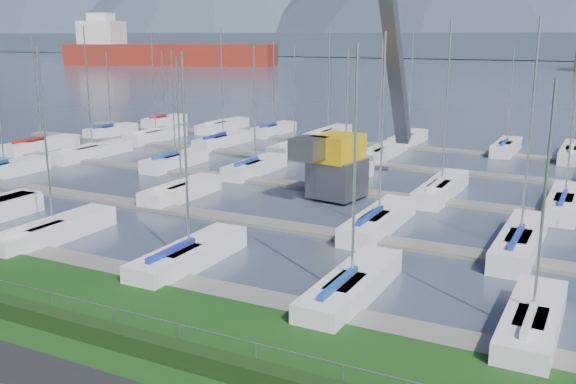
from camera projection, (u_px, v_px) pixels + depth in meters
The scene contains 7 objects.
path at pixel (72, 383), 20.34m from camera, with size 160.00×2.00×0.04m, color black.
hedge at pixel (127, 340), 22.51m from camera, with size 80.00×0.70×0.70m, color black.
fence at pixel (133, 313), 22.65m from camera, with size 0.04×0.04×80.00m, color gray.
docks at pixel (378, 194), 45.45m from camera, with size 90.00×41.60×0.25m.
crane at pixel (351, 116), 44.01m from camera, with size 4.80×13.36×22.35m.
cargo_ship_west at pixel (160, 54), 243.28m from camera, with size 81.09×39.32×21.50m.
sailboat_fleet at pixel (370, 111), 47.17m from camera, with size 74.88×49.08×13.62m.
Camera 1 is at (14.47, -16.15, 10.75)m, focal length 40.00 mm.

